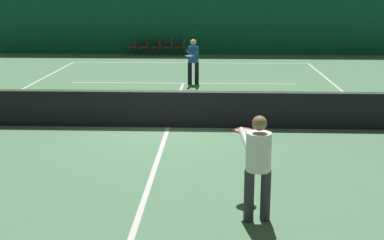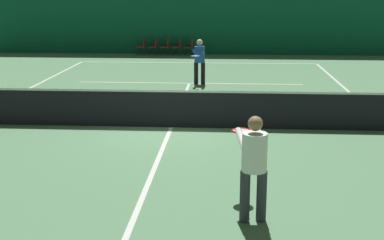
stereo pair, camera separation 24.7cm
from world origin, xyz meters
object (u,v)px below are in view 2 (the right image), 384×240
tennis_net (171,108)px  courtside_chair_0 (142,46)px  player_far (199,58)px  courtside_chair_3 (178,46)px  courtside_chair_4 (190,46)px  player_near (254,160)px  courtside_chair_2 (166,46)px  courtside_chair_1 (154,46)px

tennis_net → courtside_chair_0: 15.06m
tennis_net → player_far: size_ratio=7.37×
courtside_chair_3 → courtside_chair_0: bearing=-90.0°
tennis_net → player_far: bearing=86.5°
tennis_net → courtside_chair_4: 14.76m
tennis_net → player_near: bearing=-71.6°
player_near → player_far: bearing=-2.9°
player_near → courtside_chair_4: 20.30m
courtside_chair_2 → courtside_chair_4: same height
player_near → player_far: same height
player_near → courtside_chair_0: player_near is taller
player_far → courtside_chair_3: size_ratio=1.94×
courtside_chair_1 → courtside_chair_2: 0.62m
courtside_chair_1 → courtside_chair_2: bearing=90.0°
courtside_chair_4 → player_near: bearing=6.7°
courtside_chair_4 → player_far: bearing=6.3°
courtside_chair_4 → courtside_chair_0: bearing=-90.0°
courtside_chair_3 → courtside_chair_4: same height
player_far → courtside_chair_2: 8.85m
courtside_chair_1 → courtside_chair_2: same height
courtside_chair_2 → courtside_chair_3: bearing=90.0°
player_far → courtside_chair_4: size_ratio=1.94×
courtside_chair_4 → courtside_chair_3: bearing=-90.0°
courtside_chair_0 → courtside_chair_4: (2.49, 0.00, 0.00)m
courtside_chair_1 → courtside_chair_3: 1.25m
tennis_net → player_far: (0.38, 6.19, 0.44)m
courtside_chair_3 → player_near: bearing=8.4°
tennis_net → courtside_chair_2: (-1.82, 14.75, -0.03)m
player_near → courtside_chair_2: 20.48m
courtside_chair_4 → courtside_chair_1: bearing=-90.0°
courtside_chair_3 → courtside_chair_4: (0.62, 0.00, 0.00)m
courtside_chair_2 → courtside_chair_3: same height
tennis_net → courtside_chair_3: tennis_net is taller
player_near → courtside_chair_2: bearing=0.3°
tennis_net → player_near: (1.80, -5.41, 0.44)m
tennis_net → courtside_chair_0: (-3.07, 14.75, -0.03)m
courtside_chair_1 → courtside_chair_0: bearing=-90.0°
player_near → player_far: size_ratio=1.00×
courtside_chair_0 → courtside_chair_3: bearing=90.0°
courtside_chair_1 → courtside_chair_4: (1.87, 0.00, 0.00)m
courtside_chair_0 → courtside_chair_2: (1.25, 0.00, 0.00)m
courtside_chair_3 → courtside_chair_4: bearing=90.0°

